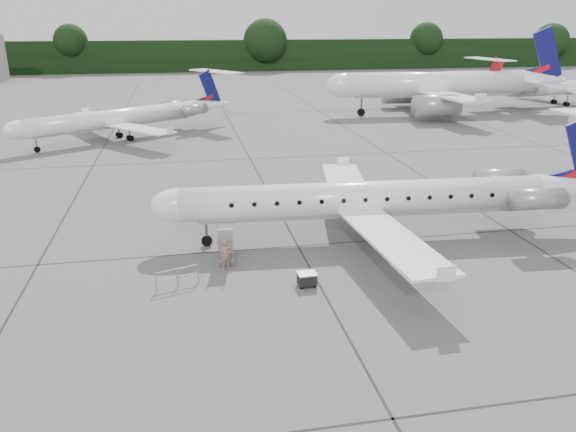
{
  "coord_description": "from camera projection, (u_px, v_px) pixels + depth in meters",
  "views": [
    {
      "loc": [
        -12.04,
        -24.91,
        12.85
      ],
      "look_at": [
        -6.36,
        4.75,
        2.3
      ],
      "focal_mm": 35.0,
      "sensor_mm": 36.0,
      "label": 1
    }
  ],
  "objects": [
    {
      "name": "passenger",
      "position": [
        226.0,
        255.0,
        30.34
      ],
      "size": [
        0.72,
        0.58,
        1.7
      ],
      "primitive_type": "imported",
      "rotation": [
        0.0,
        0.0,
        0.31
      ],
      "color": "#936750",
      "rests_on": "ground"
    },
    {
      "name": "treeline",
      "position": [
        223.0,
        56.0,
        148.69
      ],
      "size": [
        260.0,
        4.0,
        8.0
      ],
      "primitive_type": "cube",
      "color": "black",
      "rests_on": "ground"
    },
    {
      "name": "airstair",
      "position": [
        225.0,
        241.0,
        31.48
      ],
      "size": [
        0.99,
        2.39,
        2.29
      ],
      "primitive_type": null,
      "rotation": [
        0.0,
        0.0,
        -0.06
      ],
      "color": "white",
      "rests_on": "ground"
    },
    {
      "name": "bg_regional_right",
      "position": [
        569.0,
        81.0,
        89.26
      ],
      "size": [
        31.32,
        24.25,
        7.61
      ],
      "primitive_type": null,
      "rotation": [
        0.0,
        0.0,
        3.26
      ],
      "color": "white",
      "rests_on": "ground"
    },
    {
      "name": "baggage_cart",
      "position": [
        307.0,
        279.0,
        28.57
      ],
      "size": [
        0.94,
        0.77,
        0.78
      ],
      "primitive_type": null,
      "rotation": [
        0.0,
        0.0,
        0.05
      ],
      "color": "black",
      "rests_on": "ground"
    },
    {
      "name": "ground",
      "position": [
        424.0,
        279.0,
        29.47
      ],
      "size": [
        320.0,
        320.0,
        0.0
      ],
      "primitive_type": "plane",
      "color": "#5E5E5B",
      "rests_on": "ground"
    },
    {
      "name": "safety_railing",
      "position": [
        177.0,
        278.0,
        28.43
      ],
      "size": [
        2.12,
        0.75,
        1.0
      ],
      "primitive_type": null,
      "rotation": [
        0.0,
        0.0,
        0.31
      ],
      "color": "gray",
      "rests_on": "ground"
    },
    {
      "name": "bg_regional_left",
      "position": [
        114.0,
        109.0,
        62.41
      ],
      "size": [
        32.7,
        30.5,
        6.97
      ],
      "primitive_type": null,
      "rotation": [
        0.0,
        0.0,
        0.57
      ],
      "color": "white",
      "rests_on": "ground"
    },
    {
      "name": "main_regional_jet",
      "position": [
        364.0,
        182.0,
        33.77
      ],
      "size": [
        29.66,
        22.2,
        7.29
      ],
      "primitive_type": null,
      "rotation": [
        0.0,
        0.0,
        -0.06
      ],
      "color": "white",
      "rests_on": "ground"
    },
    {
      "name": "bg_narrowbody",
      "position": [
        435.0,
        72.0,
        79.27
      ],
      "size": [
        34.24,
        25.34,
        11.93
      ],
      "primitive_type": null,
      "rotation": [
        0.0,
        0.0,
        -0.04
      ],
      "color": "white",
      "rests_on": "ground"
    }
  ]
}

